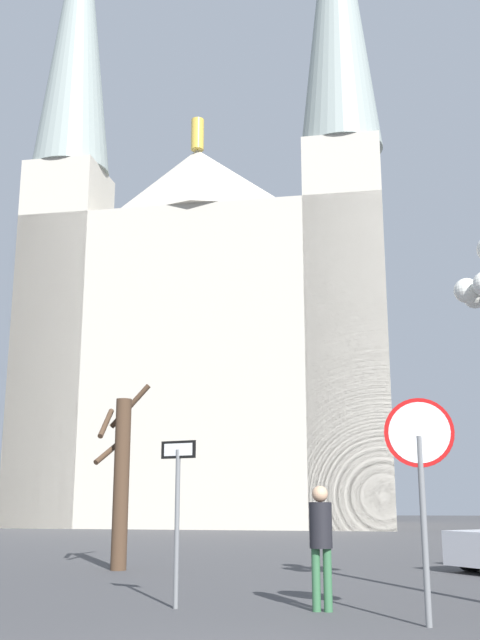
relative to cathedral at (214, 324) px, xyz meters
The scene contains 5 objects.
cathedral is the anchor object (origin of this frame).
stop_sign 34.62m from the cathedral, 78.92° to the right, with size 0.87×0.24×2.78m.
one_way_arrow_sign 33.06m from the cathedral, 84.37° to the right, with size 0.55×0.30×2.35m.
bare_tree 27.48m from the cathedral, 87.95° to the right, with size 1.13×1.02×4.08m.
pedestrian_walking 33.57m from the cathedral, 80.71° to the right, with size 0.32×0.32×1.69m.
Camera 1 is at (0.81, -6.36, 1.54)m, focal length 42.61 mm.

